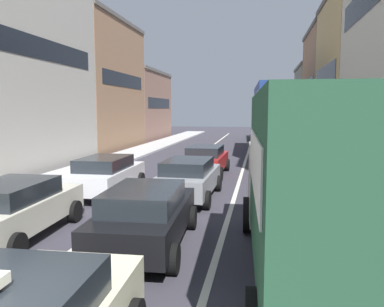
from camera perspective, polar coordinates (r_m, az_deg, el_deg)
name	(u,v)px	position (r m, az deg, el deg)	size (l,w,h in m)	color
sidewalk_left	(111,161)	(24.46, -12.17, -1.08)	(2.60, 64.00, 0.14)	#BABABA
lane_stripe_left	(188,164)	(23.03, -0.58, -1.57)	(0.16, 60.00, 0.01)	silver
lane_stripe_right	(244,165)	(22.64, 7.90, -1.78)	(0.16, 60.00, 0.01)	silver
building_row_left	(41,83)	(27.69, -21.90, 9.88)	(7.20, 43.90, 11.96)	beige
removalist_box_truck	(319,183)	(7.33, 18.66, -4.20)	(3.01, 7.81, 3.58)	#B7B29E
sedan_centre_lane_second	(146,215)	(9.23, -7.01, -9.19)	(2.24, 4.39, 1.49)	black
wagon_left_lane_second	(14,208)	(10.81, -25.32, -7.43)	(2.23, 4.38, 1.49)	beige
hatchback_centre_lane_third	(189,177)	(14.02, -0.53, -3.66)	(2.13, 4.34, 1.49)	gray
sedan_left_lane_third	(106,174)	(15.10, -12.88, -3.08)	(2.12, 4.33, 1.49)	silver
coupe_centre_lane_fourth	(206,159)	(19.05, 2.10, -0.91)	(2.14, 4.34, 1.49)	#A51E1E
sedan_right_lane_behind_truck	(286,179)	(14.21, 14.00, -3.72)	(2.30, 4.41, 1.49)	#759EB7
bus_mid_queue_primary	(273,116)	(28.39, 12.16, 5.56)	(3.17, 10.61, 5.06)	navy
bus_far_queue_secondary	(268,124)	(41.48, 11.38, 4.41)	(3.14, 10.60, 2.90)	#1E6033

